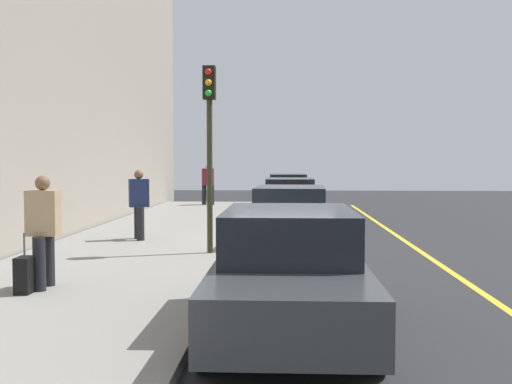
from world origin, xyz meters
name	(u,v)px	position (x,y,z in m)	size (l,w,h in m)	color
ground_plane	(283,247)	(0.00, 0.00, 0.00)	(56.00, 56.00, 0.00)	#28282B
sidewalk	(151,243)	(0.00, -3.30, 0.07)	(28.00, 4.60, 0.15)	gray
lane_stripe_centre	(415,248)	(0.00, 3.20, 0.00)	(28.00, 0.14, 0.01)	gold
parked_car_green	(288,191)	(-12.32, 0.19, 0.76)	(4.35, 1.91, 1.51)	black
parked_car_maroon	(290,201)	(-5.74, 0.20, 0.76)	(4.35, 1.92, 1.51)	black
parked_car_silver	(290,219)	(0.71, 0.15, 0.76)	(4.51, 2.03, 1.51)	black
parked_car_charcoal	(289,271)	(7.39, 0.09, 0.76)	(4.42, 1.91, 1.51)	black
pedestrian_tan_coat	(43,228)	(5.73, -3.69, 1.08)	(0.58, 0.48, 1.75)	black
pedestrian_burgundy_coat	(208,182)	(-12.03, -3.39, 1.14)	(0.59, 0.57, 1.86)	black
pedestrian_navy_coat	(139,202)	(-0.08, -3.60, 1.08)	(0.54, 0.55, 1.74)	black
traffic_light_pole	(209,126)	(2.02, -1.57, 2.86)	(0.35, 0.26, 3.97)	#2D2D19
rolling_suitcase	(25,275)	(6.09, -3.83, 0.43)	(0.34, 0.22, 0.91)	black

